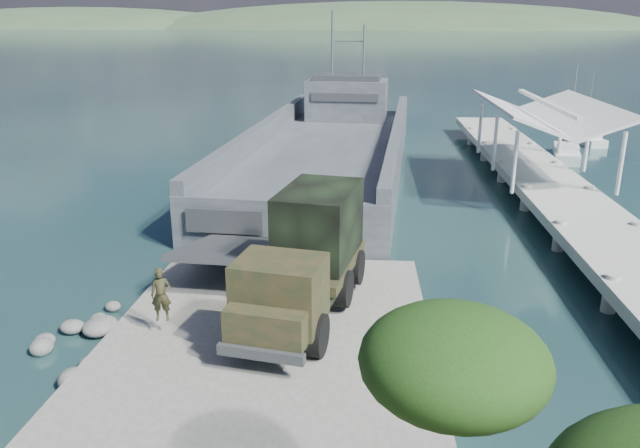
% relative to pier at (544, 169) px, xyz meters
% --- Properties ---
extents(ground, '(1400.00, 1400.00, 0.00)m').
position_rel_pier_xyz_m(ground, '(-13.00, -18.77, -1.60)').
color(ground, '#163436').
rests_on(ground, ground).
extents(boat_ramp, '(10.00, 18.00, 0.50)m').
position_rel_pier_xyz_m(boat_ramp, '(-13.00, -19.77, -1.35)').
color(boat_ramp, slate).
rests_on(boat_ramp, ground).
extents(shoreline_rocks, '(3.20, 5.60, 0.90)m').
position_rel_pier_xyz_m(shoreline_rocks, '(-19.20, -18.27, -1.60)').
color(shoreline_rocks, '#4F4F4C').
rests_on(shoreline_rocks, ground).
extents(distant_headlands, '(1000.00, 240.00, 48.00)m').
position_rel_pier_xyz_m(distant_headlands, '(37.00, 541.23, -1.60)').
color(distant_headlands, '#364F31').
rests_on(distant_headlands, ground).
extents(pier, '(6.40, 44.00, 6.10)m').
position_rel_pier_xyz_m(pier, '(0.00, 0.00, 0.00)').
color(pier, '#B4B4A9').
rests_on(pier, ground).
extents(landing_craft, '(12.05, 37.76, 11.05)m').
position_rel_pier_xyz_m(landing_craft, '(-12.45, 5.35, -0.70)').
color(landing_craft, '#3D4248').
rests_on(landing_craft, ground).
extents(military_truck, '(3.99, 8.41, 3.76)m').
position_rel_pier_xyz_m(military_truck, '(-11.96, -16.21, 0.77)').
color(military_truck, black).
rests_on(military_truck, boat_ramp).
extents(soldier, '(0.66, 0.48, 1.68)m').
position_rel_pier_xyz_m(soldier, '(-16.25, -18.14, -0.26)').
color(soldier, black).
rests_on(soldier, boat_ramp).
extents(sailboat_near, '(2.97, 5.84, 6.83)m').
position_rel_pier_xyz_m(sailboat_near, '(4.44, 10.32, -1.24)').
color(sailboat_near, white).
rests_on(sailboat_near, ground).
extents(sailboat_far, '(2.11, 4.93, 5.81)m').
position_rel_pier_xyz_m(sailboat_far, '(7.75, 16.30, -1.29)').
color(sailboat_far, white).
rests_on(sailboat_far, ground).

